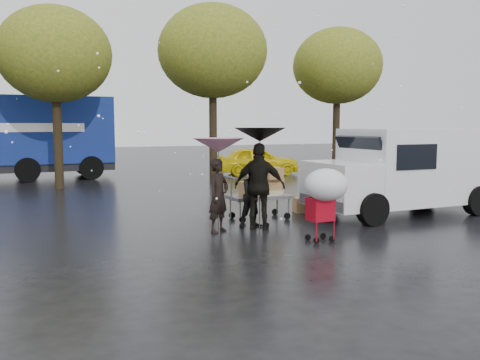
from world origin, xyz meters
name	(u,v)px	position (x,y,z in m)	size (l,w,h in m)	color
ground	(271,233)	(0.00, 0.00, 0.00)	(90.00, 90.00, 0.00)	black
person_pink	(219,195)	(-0.97, 0.57, 0.79)	(0.58, 0.38, 1.59)	black
person_middle	(254,195)	(-0.06, 0.71, 0.72)	(0.70, 0.55, 1.45)	black
person_black	(260,186)	(-0.04, 0.48, 0.95)	(1.12, 0.47, 1.91)	black
umbrella_pink	(218,145)	(-0.97, 0.57, 1.87)	(1.10, 1.10, 2.02)	#4C4C4C
umbrella_black	(260,135)	(-0.04, 0.48, 2.09)	(1.14, 1.14, 2.24)	#4C4C4C
vendor_cart	(263,189)	(0.58, 1.57, 0.73)	(1.52, 0.80, 1.27)	slate
shopping_cart	(325,189)	(0.53, -1.24, 1.06)	(0.84, 0.84, 1.46)	#B70A1C
white_van	(407,169)	(4.31, 0.73, 1.16)	(4.91, 2.18, 2.20)	white
blue_truck	(17,138)	(-4.84, 13.83, 1.76)	(8.30, 2.60, 3.50)	navy
box_ground_near	(374,209)	(3.27, 0.68, 0.20)	(0.44, 0.35, 0.40)	#935C40
box_ground_far	(303,205)	(1.99, 1.98, 0.20)	(0.50, 0.39, 0.39)	#935C40
yellow_taxi	(257,161)	(5.38, 11.79, 0.65)	(1.55, 3.84, 1.31)	yellow
tree_row	(139,53)	(-0.47, 10.00, 5.02)	(21.60, 4.40, 7.12)	black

